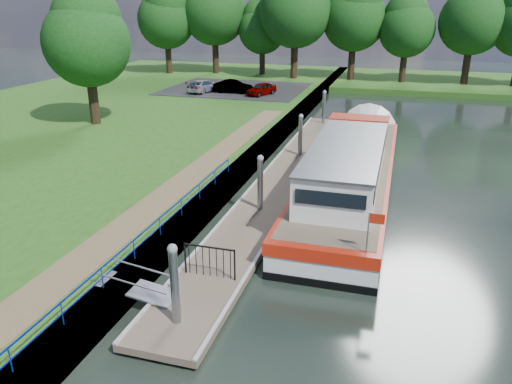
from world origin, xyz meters
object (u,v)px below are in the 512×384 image
(car_a, at_px, (261,89))
(car_b, at_px, (233,86))
(pontoon, at_px, (283,181))
(car_c, at_px, (204,86))
(barge, at_px, (352,168))

(car_a, relative_size, car_b, 0.91)
(pontoon, bearing_deg, car_b, 115.02)
(car_a, relative_size, car_c, 0.84)
(barge, distance_m, car_a, 23.91)
(car_a, bearing_deg, car_b, -164.53)
(car_b, xyz_separation_m, car_c, (-2.97, -0.31, -0.03))
(barge, xyz_separation_m, car_c, (-16.94, 21.35, 0.35))
(car_a, height_order, car_b, car_b)
(pontoon, height_order, barge, barge)
(barge, relative_size, car_c, 5.09)
(barge, xyz_separation_m, car_b, (-13.97, 21.66, 0.38))
(pontoon, bearing_deg, car_c, 121.34)
(car_b, distance_m, car_c, 2.99)
(pontoon, xyz_separation_m, car_b, (-10.37, 22.23, 1.28))
(car_a, distance_m, car_c, 5.98)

